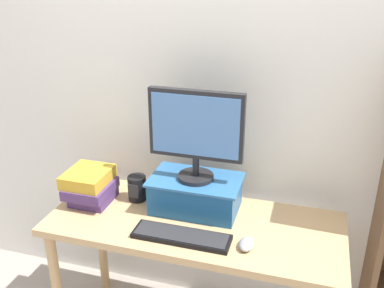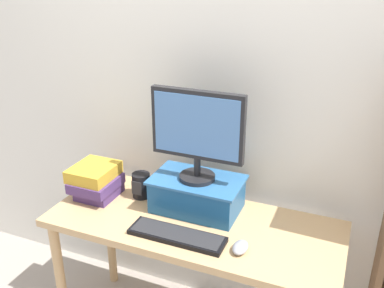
# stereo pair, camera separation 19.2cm
# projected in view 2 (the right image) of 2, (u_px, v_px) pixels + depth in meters

# --- Properties ---
(back_wall) EXTENTS (7.00, 0.08, 2.60)m
(back_wall) POSITION_uv_depth(u_px,v_px,m) (223.00, 86.00, 2.14)
(back_wall) COLOR silver
(back_wall) RESTS_ON ground_plane
(desk) EXTENTS (1.39, 0.56, 0.74)m
(desk) POSITION_uv_depth(u_px,v_px,m) (193.00, 237.00, 2.06)
(desk) COLOR tan
(desk) RESTS_ON ground_plane
(riser_box) EXTENTS (0.44, 0.27, 0.17)m
(riser_box) POSITION_uv_depth(u_px,v_px,m) (197.00, 193.00, 2.08)
(riser_box) COLOR #195189
(riser_box) RESTS_ON desk
(computer_monitor) EXTENTS (0.45, 0.17, 0.44)m
(computer_monitor) POSITION_uv_depth(u_px,v_px,m) (197.00, 131.00, 1.95)
(computer_monitor) COLOR black
(computer_monitor) RESTS_ON riser_box
(keyboard) EXTENTS (0.44, 0.13, 0.02)m
(keyboard) POSITION_uv_depth(u_px,v_px,m) (177.00, 235.00, 1.89)
(keyboard) COLOR black
(keyboard) RESTS_ON desk
(computer_mouse) EXTENTS (0.06, 0.10, 0.04)m
(computer_mouse) POSITION_uv_depth(u_px,v_px,m) (240.00, 247.00, 1.80)
(computer_mouse) COLOR #99999E
(computer_mouse) RESTS_ON desk
(book_stack) EXTENTS (0.22, 0.24, 0.17)m
(book_stack) POSITION_uv_depth(u_px,v_px,m) (96.00, 181.00, 2.20)
(book_stack) COLOR #4C336B
(book_stack) RESTS_ON desk
(desk_speaker) EXTENTS (0.09, 0.10, 0.13)m
(desk_speaker) POSITION_uv_depth(u_px,v_px,m) (141.00, 185.00, 2.21)
(desk_speaker) COLOR black
(desk_speaker) RESTS_ON desk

